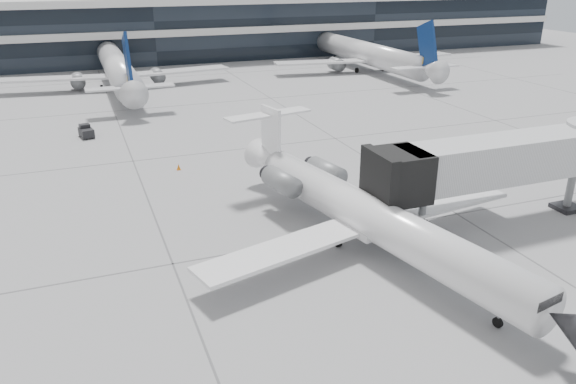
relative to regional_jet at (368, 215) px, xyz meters
name	(u,v)px	position (x,y,z in m)	size (l,w,h in m)	color
ground	(328,237)	(-1.61, 2.22, -2.24)	(220.00, 220.00, 0.00)	gray
terminal	(146,30)	(-1.61, 84.22, 2.76)	(170.00, 22.00, 10.00)	black
bg_jet_center	(119,87)	(-9.61, 57.22, -2.24)	(32.00, 40.00, 9.60)	silver
bg_jet_right	(364,70)	(30.39, 57.22, -2.24)	(32.00, 40.00, 9.60)	silver
regional_jet	(368,215)	(0.00, 0.00, 0.00)	(22.66, 28.23, 6.56)	white
jet_bridge	(517,158)	(10.92, 0.10, 2.28)	(19.25, 4.28, 6.20)	silver
traffic_cone	(179,167)	(-8.20, 18.46, -2.00)	(0.44, 0.44, 0.52)	orange
far_tug	(86,132)	(-15.14, 31.72, -1.67)	(1.56, 2.20, 1.28)	black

